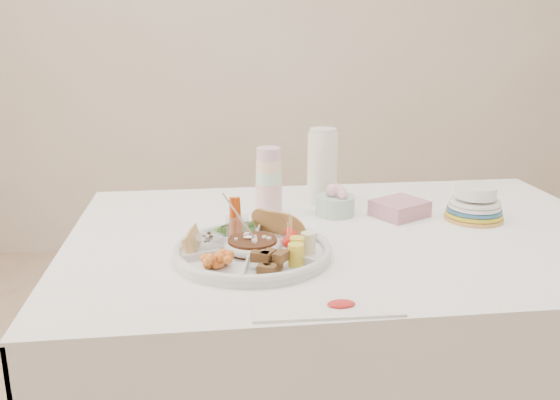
{
  "coord_description": "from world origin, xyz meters",
  "views": [
    {
      "loc": [
        -0.38,
        -1.5,
        1.29
      ],
      "look_at": [
        -0.2,
        -0.05,
        0.87
      ],
      "focal_mm": 38.0,
      "sensor_mm": 36.0,
      "label": 1
    }
  ],
  "objects": [
    {
      "name": "dining_table",
      "position": [
        0.0,
        0.0,
        0.38
      ],
      "size": [
        1.52,
        1.02,
        0.76
      ],
      "primitive_type": "cube",
      "color": "white",
      "rests_on": "floor"
    },
    {
      "name": "wall_back",
      "position": [
        0.0,
        2.0,
        1.35
      ],
      "size": [
        4.0,
        0.02,
        2.7
      ],
      "primitive_type": "cube",
      "color": "beige",
      "rests_on": "ground"
    },
    {
      "name": "napkin_stack",
      "position": [
        0.18,
        0.12,
        0.78
      ],
      "size": [
        0.18,
        0.18,
        0.05
      ],
      "primitive_type": "cube",
      "rotation": [
        0.0,
        0.0,
        0.5
      ],
      "color": "#BC808D",
      "rests_on": "dining_table"
    },
    {
      "name": "cherries",
      "position": [
        -0.37,
        -0.25,
        0.79
      ],
      "size": [
        0.12,
        0.12,
        0.04
      ],
      "primitive_type": null,
      "rotation": [
        0.0,
        0.0,
        0.32
      ],
      "color": "orange",
      "rests_on": "party_tray"
    },
    {
      "name": "tortillas",
      "position": [
        -0.19,
        -0.06,
        0.8
      ],
      "size": [
        0.13,
        0.13,
        0.06
      ],
      "primitive_type": null,
      "rotation": [
        0.0,
        0.0,
        0.32
      ],
      "color": "#A9653C",
      "rests_on": "party_tray"
    },
    {
      "name": "placemat",
      "position": [
        -0.16,
        -0.45,
        0.76
      ],
      "size": [
        0.3,
        0.11,
        0.01
      ],
      "primitive_type": "cube",
      "rotation": [
        0.0,
        0.0,
        -0.03
      ],
      "color": "white",
      "rests_on": "dining_table"
    },
    {
      "name": "plate_stack",
      "position": [
        0.38,
        0.06,
        0.81
      ],
      "size": [
        0.21,
        0.21,
        0.11
      ],
      "primitive_type": "cylinder",
      "rotation": [
        0.0,
        0.0,
        -0.29
      ],
      "color": "gold",
      "rests_on": "dining_table"
    },
    {
      "name": "carrot_cucumber",
      "position": [
        -0.32,
        -0.03,
        0.82
      ],
      "size": [
        0.15,
        0.15,
        0.11
      ],
      "primitive_type": null,
      "rotation": [
        0.0,
        0.0,
        0.32
      ],
      "color": "#CD480E",
      "rests_on": "party_tray"
    },
    {
      "name": "pita_raisins",
      "position": [
        -0.41,
        -0.13,
        0.8
      ],
      "size": [
        0.12,
        0.12,
        0.05
      ],
      "primitive_type": null,
      "rotation": [
        0.0,
        0.0,
        0.32
      ],
      "color": "tan",
      "rests_on": "party_tray"
    },
    {
      "name": "banana_tomato",
      "position": [
        -0.15,
        -0.18,
        0.82
      ],
      "size": [
        0.15,
        0.15,
        0.1
      ],
      "primitive_type": null,
      "rotation": [
        0.0,
        0.0,
        0.32
      ],
      "color": "#D4C47B",
      "rests_on": "party_tray"
    },
    {
      "name": "thermos",
      "position": [
        -0.02,
        0.29,
        0.88
      ],
      "size": [
        0.12,
        0.12,
        0.24
      ],
      "primitive_type": "cylinder",
      "rotation": [
        0.0,
        0.0,
        0.36
      ],
      "color": "white",
      "rests_on": "dining_table"
    },
    {
      "name": "cup_stack",
      "position": [
        -0.2,
        0.18,
        0.87
      ],
      "size": [
        0.09,
        0.09,
        0.22
      ],
      "primitive_type": "cylinder",
      "rotation": [
        0.0,
        0.0,
        0.15
      ],
      "color": "white",
      "rests_on": "dining_table"
    },
    {
      "name": "party_tray",
      "position": [
        -0.28,
        -0.15,
        0.78
      ],
      "size": [
        0.48,
        0.48,
        0.04
      ],
      "primitive_type": "cylinder",
      "rotation": [
        0.0,
        0.0,
        0.32
      ],
      "color": "white",
      "rests_on": "dining_table"
    },
    {
      "name": "bean_dip",
      "position": [
        -0.28,
        -0.15,
        0.79
      ],
      "size": [
        0.15,
        0.15,
        0.04
      ],
      "primitive_type": "cylinder",
      "rotation": [
        0.0,
        0.0,
        0.32
      ],
      "color": "#411D0B",
      "rests_on": "party_tray"
    },
    {
      "name": "granola_chunks",
      "position": [
        -0.24,
        -0.28,
        0.79
      ],
      "size": [
        0.14,
        0.14,
        0.05
      ],
      "primitive_type": null,
      "rotation": [
        0.0,
        0.0,
        0.32
      ],
      "color": "#3F2518",
      "rests_on": "party_tray"
    },
    {
      "name": "flower_bowl",
      "position": [
        -0.01,
        0.16,
        0.8
      ],
      "size": [
        0.13,
        0.13,
        0.09
      ],
      "primitive_type": "cylinder",
      "rotation": [
        0.0,
        0.0,
        0.16
      ],
      "color": "silver",
      "rests_on": "dining_table"
    }
  ]
}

